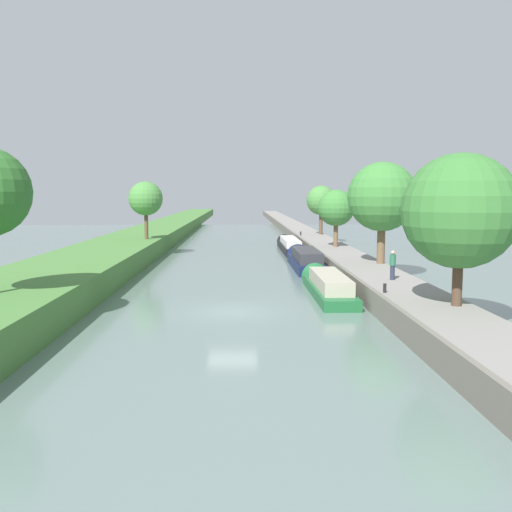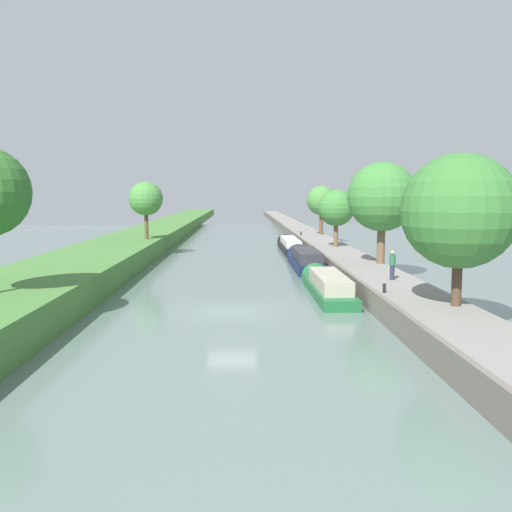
% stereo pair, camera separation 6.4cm
% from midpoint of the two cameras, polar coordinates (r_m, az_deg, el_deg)
% --- Properties ---
extents(ground_plane, '(160.00, 160.00, 0.00)m').
position_cam_midpoint_polar(ground_plane, '(28.15, -2.51, -5.79)').
color(ground_plane, slate).
extents(left_grassy_bank, '(6.61, 260.00, 1.67)m').
position_cam_midpoint_polar(left_grassy_bank, '(30.04, -23.03, -3.90)').
color(left_grassy_bank, '#477A38').
rests_on(left_grassy_bank, ground_plane).
extents(right_towpath, '(3.44, 260.00, 1.13)m').
position_cam_midpoint_polar(right_towpath, '(29.29, 15.26, -4.40)').
color(right_towpath, gray).
rests_on(right_towpath, ground_plane).
extents(stone_quay, '(0.25, 260.00, 1.18)m').
position_cam_midpoint_polar(stone_quay, '(28.80, 11.73, -4.44)').
color(stone_quay, '#6B665B').
rests_on(stone_quay, ground_plane).
extents(narrowboat_green, '(1.95, 10.55, 2.00)m').
position_cam_midpoint_polar(narrowboat_green, '(33.40, 7.23, -2.95)').
color(narrowboat_green, '#1E6033').
rests_on(narrowboat_green, ground_plane).
extents(narrowboat_navy, '(2.16, 11.08, 2.21)m').
position_cam_midpoint_polar(narrowboat_navy, '(45.34, 5.00, -0.35)').
color(narrowboat_navy, '#141E42').
rests_on(narrowboat_navy, ground_plane).
extents(narrowboat_black, '(1.81, 13.61, 1.87)m').
position_cam_midpoint_polar(narrowboat_black, '(58.83, 3.41, 1.15)').
color(narrowboat_black, black).
rests_on(narrowboat_black, ground_plane).
extents(tree_rightbank_near, '(4.93, 4.93, 6.57)m').
position_cam_midpoint_polar(tree_rightbank_near, '(25.11, 20.25, 4.36)').
color(tree_rightbank_near, '#4C3828').
rests_on(tree_rightbank_near, right_towpath).
extents(tree_rightbank_midnear, '(4.78, 4.78, 7.02)m').
position_cam_midpoint_polar(tree_rightbank_midnear, '(39.18, 12.84, 5.95)').
color(tree_rightbank_midnear, brown).
rests_on(tree_rightbank_midnear, right_towpath).
extents(tree_rightbank_midfar, '(3.32, 3.32, 5.22)m').
position_cam_midpoint_polar(tree_rightbank_midfar, '(51.00, 8.23, 4.91)').
color(tree_rightbank_midfar, brown).
rests_on(tree_rightbank_midfar, right_towpath).
extents(tree_rightbank_far, '(3.51, 3.51, 5.81)m').
position_cam_midpoint_polar(tree_rightbank_far, '(66.54, 6.71, 5.70)').
color(tree_rightbank_far, brown).
rests_on(tree_rightbank_far, right_towpath).
extents(tree_leftbank_upstream, '(3.22, 3.22, 5.46)m').
position_cam_midpoint_polar(tree_leftbank_upstream, '(53.49, -11.34, 5.81)').
color(tree_leftbank_upstream, brown).
rests_on(tree_leftbank_upstream, left_grassy_bank).
extents(person_walking, '(0.34, 0.34, 1.66)m').
position_cam_midpoint_polar(person_walking, '(31.99, 13.86, -0.85)').
color(person_walking, '#282D42').
rests_on(person_walking, right_towpath).
extents(mooring_bollard_near, '(0.16, 0.16, 0.45)m').
position_cam_midpoint_polar(mooring_bollard_near, '(27.85, 13.08, -3.24)').
color(mooring_bollard_near, black).
rests_on(mooring_bollard_near, right_towpath).
extents(mooring_bollard_far, '(0.16, 0.16, 0.45)m').
position_cam_midpoint_polar(mooring_bollard_far, '(64.79, 4.60, 2.34)').
color(mooring_bollard_far, black).
rests_on(mooring_bollard_far, right_towpath).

